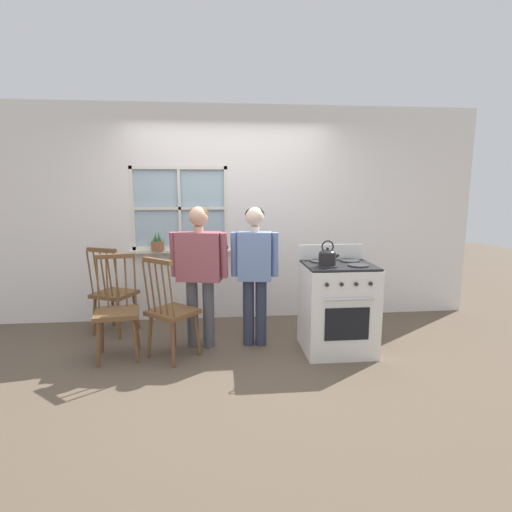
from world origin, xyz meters
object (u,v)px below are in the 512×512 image
object	(u,v)px
chair_center_cluster	(113,294)
person_teen_center	(255,264)
stove	(337,306)
kettle	(327,257)
potted_plant	(157,245)
chair_near_wall	(117,312)
person_elderly_left	(199,263)
chair_by_window	(171,312)

from	to	relation	value
chair_center_cluster	person_teen_center	world-z (taller)	person_teen_center
stove	kettle	bearing A→B (deg)	-140.24
kettle	potted_plant	world-z (taller)	kettle
chair_near_wall	person_elderly_left	size ratio (longest dim) A/B	0.69
chair_near_wall	person_elderly_left	distance (m)	0.95
stove	potted_plant	world-z (taller)	potted_plant
chair_by_window	chair_center_cluster	size ratio (longest dim) A/B	1.00
stove	chair_center_cluster	bearing A→B (deg)	163.18
person_teen_center	stove	distance (m)	0.97
chair_near_wall	potted_plant	distance (m)	1.23
potted_plant	person_elderly_left	bearing A→B (deg)	-57.90
person_elderly_left	potted_plant	xyz separation A→B (m)	(-0.56, 0.89, 0.08)
person_teen_center	kettle	size ratio (longest dim) A/B	6.05
chair_center_cluster	kettle	xyz separation A→B (m)	(2.29, -0.87, 0.56)
stove	potted_plant	xyz separation A→B (m)	(-1.98, 1.12, 0.52)
chair_near_wall	chair_center_cluster	xyz separation A→B (m)	(-0.21, 0.70, 0.00)
chair_by_window	chair_near_wall	distance (m)	0.54
chair_near_wall	kettle	distance (m)	2.16
chair_near_wall	person_teen_center	xyz separation A→B (m)	(1.39, 0.18, 0.43)
person_elderly_left	person_teen_center	distance (m)	0.58
chair_near_wall	chair_center_cluster	size ratio (longest dim) A/B	1.00
chair_near_wall	person_elderly_left	world-z (taller)	person_elderly_left
stove	potted_plant	size ratio (longest dim) A/B	4.39
chair_near_wall	person_teen_center	distance (m)	1.47
kettle	potted_plant	xyz separation A→B (m)	(-1.82, 1.25, -0.03)
chair_by_window	potted_plant	size ratio (longest dim) A/B	4.18
person_teen_center	kettle	distance (m)	0.78
person_elderly_left	potted_plant	bearing A→B (deg)	134.28
kettle	person_elderly_left	bearing A→B (deg)	163.84
person_elderly_left	kettle	distance (m)	1.32
chair_by_window	stove	size ratio (longest dim) A/B	0.95
chair_near_wall	chair_center_cluster	distance (m)	0.73
stove	kettle	size ratio (longest dim) A/B	4.39
kettle	stove	bearing A→B (deg)	39.76
chair_near_wall	potted_plant	bearing A→B (deg)	66.99
person_elderly_left	stove	bearing A→B (deg)	2.81
person_teen_center	person_elderly_left	bearing A→B (deg)	-173.33
chair_by_window	stove	xyz separation A→B (m)	(1.70, 0.02, 0.01)
chair_near_wall	kettle	bearing A→B (deg)	-14.20
kettle	chair_near_wall	bearing A→B (deg)	175.31
potted_plant	kettle	bearing A→B (deg)	-34.54
chair_near_wall	person_elderly_left	bearing A→B (deg)	3.99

